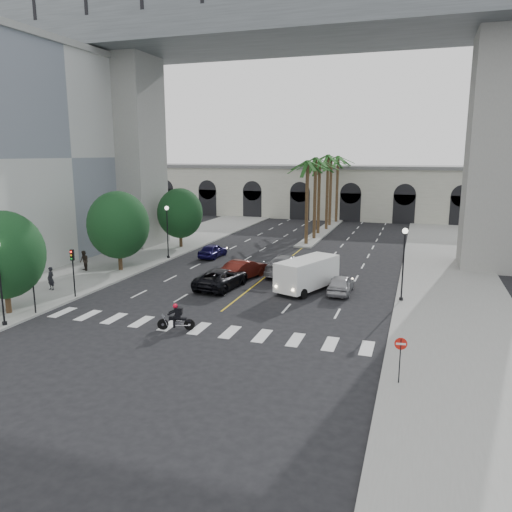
{
  "coord_description": "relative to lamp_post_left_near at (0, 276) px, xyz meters",
  "views": [
    {
      "loc": [
        12.26,
        -27.71,
        10.42
      ],
      "look_at": [
        1.15,
        6.0,
        3.1
      ],
      "focal_mm": 35.0,
      "sensor_mm": 36.0,
      "label": 1
    }
  ],
  "objects": [
    {
      "name": "palm_b",
      "position": [
        11.5,
        37.0,
        6.15
      ],
      "size": [
        3.2,
        3.2,
        10.6
      ],
      "color": "#47331E",
      "rests_on": "ground"
    },
    {
      "name": "palm_c",
      "position": [
        11.2,
        41.0,
        5.69
      ],
      "size": [
        3.2,
        3.2,
        10.1
      ],
      "color": "#47331E",
      "rests_on": "ground"
    },
    {
      "name": "sidewalk_left",
      "position": [
        -3.6,
        20.0,
        -3.15
      ],
      "size": [
        8.0,
        100.0,
        0.15
      ],
      "primitive_type": "cube",
      "color": "gray",
      "rests_on": "ground"
    },
    {
      "name": "motorcycle_rider",
      "position": [
        10.23,
        2.9,
        -2.48
      ],
      "size": [
        2.2,
        0.84,
        1.64
      ],
      "rotation": [
        0.0,
        0.0,
        0.29
      ],
      "color": "black",
      "rests_on": "ground"
    },
    {
      "name": "lamp_post_left_far",
      "position": [
        0.0,
        21.0,
        0.0
      ],
      "size": [
        0.4,
        0.4,
        5.35
      ],
      "color": "black",
      "rests_on": "ground"
    },
    {
      "name": "palm_d",
      "position": [
        11.55,
        45.0,
        6.43
      ],
      "size": [
        3.2,
        3.2,
        10.9
      ],
      "color": "#47331E",
      "rests_on": "ground"
    },
    {
      "name": "car_b",
      "position": [
        9.83,
        16.05,
        -2.41
      ],
      "size": [
        3.01,
        5.18,
        1.61
      ],
      "primitive_type": "imported",
      "rotation": [
        0.0,
        0.0,
        2.86
      ],
      "color": "#49130E",
      "rests_on": "ground"
    },
    {
      "name": "car_c",
      "position": [
        9.18,
        12.57,
        -2.43
      ],
      "size": [
        3.14,
        5.9,
        1.58
      ],
      "primitive_type": "imported",
      "rotation": [
        0.0,
        0.0,
        3.05
      ],
      "color": "black",
      "rests_on": "ground"
    },
    {
      "name": "street_tree_mid",
      "position": [
        -1.6,
        15.0,
        0.99
      ],
      "size": [
        5.44,
        5.44,
        7.21
      ],
      "color": "#382616",
      "rests_on": "ground"
    },
    {
      "name": "bridge",
      "position": [
        14.82,
        27.0,
        15.29
      ],
      "size": [
        75.0,
        13.0,
        26.0
      ],
      "color": "gray",
      "rests_on": "ground"
    },
    {
      "name": "palm_f",
      "position": [
        11.6,
        53.0,
        6.24
      ],
      "size": [
        3.2,
        3.2,
        10.7
      ],
      "color": "#47331E",
      "rests_on": "ground"
    },
    {
      "name": "car_d",
      "position": [
        12.9,
        18.51,
        -2.36
      ],
      "size": [
        3.06,
        6.17,
        1.72
      ],
      "primitive_type": "imported",
      "rotation": [
        0.0,
        0.0,
        3.03
      ],
      "color": "slate",
      "rests_on": "ground"
    },
    {
      "name": "ground",
      "position": [
        11.4,
        5.0,
        -3.22
      ],
      "size": [
        140.0,
        140.0,
        0.0
      ],
      "primitive_type": "plane",
      "color": "black",
      "rests_on": "ground"
    },
    {
      "name": "cargo_van",
      "position": [
        15.73,
        13.89,
        -1.83
      ],
      "size": [
        4.17,
        6.27,
        2.51
      ],
      "rotation": [
        0.0,
        0.0,
        -0.37
      ],
      "color": "white",
      "rests_on": "ground"
    },
    {
      "name": "traffic_signal_far",
      "position": [
        0.1,
        6.5,
        -0.71
      ],
      "size": [
        0.25,
        0.18,
        3.65
      ],
      "color": "black",
      "rests_on": "ground"
    },
    {
      "name": "do_not_enter_sign",
      "position": [
        23.24,
        -0.6,
        -1.54
      ],
      "size": [
        0.57,
        0.11,
        2.32
      ],
      "rotation": [
        0.0,
        0.0,
        0.14
      ],
      "color": "black",
      "rests_on": "ground"
    },
    {
      "name": "car_a",
      "position": [
        18.33,
        13.99,
        -2.51
      ],
      "size": [
        1.73,
        4.21,
        1.43
      ],
      "primitive_type": "imported",
      "rotation": [
        0.0,
        0.0,
        3.15
      ],
      "color": "#9F9FA3",
      "rests_on": "ground"
    },
    {
      "name": "car_e",
      "position": [
        3.87,
        23.24,
        -2.51
      ],
      "size": [
        1.88,
        4.25,
        1.42
      ],
      "primitive_type": "imported",
      "rotation": [
        0.0,
        0.0,
        3.09
      ],
      "color": "#140E45",
      "rests_on": "ground"
    },
    {
      "name": "sidewalk_right",
      "position": [
        26.4,
        20.0,
        -3.15
      ],
      "size": [
        8.0,
        100.0,
        0.15
      ],
      "primitive_type": "cube",
      "color": "gray",
      "rests_on": "ground"
    },
    {
      "name": "street_tree_near",
      "position": [
        -1.6,
        2.0,
        0.8
      ],
      "size": [
        5.2,
        5.2,
        6.89
      ],
      "color": "#382616",
      "rests_on": "ground"
    },
    {
      "name": "palm_e",
      "position": [
        11.3,
        49.0,
        5.97
      ],
      "size": [
        3.2,
        3.2,
        10.4
      ],
      "color": "#47331E",
      "rests_on": "ground"
    },
    {
      "name": "median",
      "position": [
        11.4,
        43.0,
        -3.12
      ],
      "size": [
        2.0,
        24.0,
        0.2
      ],
      "primitive_type": "cube",
      "color": "gray",
      "rests_on": "ground"
    },
    {
      "name": "building_left",
      "position": [
        -15.6,
        17.0,
        7.09
      ],
      "size": [
        16.5,
        32.5,
        20.6
      ],
      "color": "beige",
      "rests_on": "ground"
    },
    {
      "name": "palm_a",
      "position": [
        11.4,
        33.0,
        5.88
      ],
      "size": [
        3.2,
        3.2,
        10.3
      ],
      "color": "#47331E",
      "rests_on": "ground"
    },
    {
      "name": "lamp_post_right",
      "position": [
        22.8,
        13.0,
        0.0
      ],
      "size": [
        0.4,
        0.4,
        5.35
      ],
      "color": "black",
      "rests_on": "ground"
    },
    {
      "name": "pedestrian_b",
      "position": [
        -4.43,
        13.64,
        -2.17
      ],
      "size": [
        1.11,
        1.05,
        1.81
      ],
      "primitive_type": "imported",
      "rotation": [
        0.0,
        0.0,
        -0.57
      ],
      "color": "black",
      "rests_on": "sidewalk_left"
    },
    {
      "name": "pedestrian_a",
      "position": [
        -2.83,
        7.5,
        -2.18
      ],
      "size": [
        0.72,
        0.55,
        1.78
      ],
      "primitive_type": "imported",
      "rotation": [
        0.0,
        0.0,
        -0.21
      ],
      "color": "black",
      "rests_on": "sidewalk_left"
    },
    {
      "name": "lamp_post_left_near",
      "position": [
        0.0,
        0.0,
        0.0
      ],
      "size": [
        0.4,
        0.4,
        5.35
      ],
      "color": "black",
      "rests_on": "ground"
    },
    {
      "name": "traffic_signal_near",
      "position": [
        0.1,
        2.5,
        -0.71
      ],
      "size": [
        0.25,
        0.18,
        3.65
      ],
      "color": "black",
      "rests_on": "ground"
    },
    {
      "name": "street_tree_far",
      "position": [
        -1.6,
        27.0,
        0.68
      ],
      "size": [
        5.04,
        5.04,
        6.68
      ],
      "color": "#382616",
      "rests_on": "ground"
    },
    {
      "name": "pier_building",
      "position": [
        11.4,
        60.0,
        1.04
      ],
      "size": [
        71.0,
        10.5,
        8.5
      ],
      "color": "beige",
      "rests_on": "ground"
    }
  ]
}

